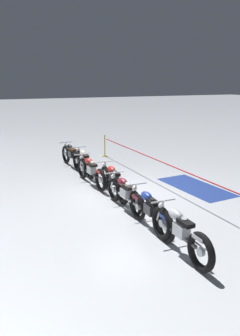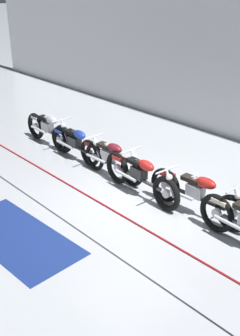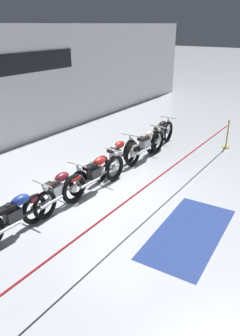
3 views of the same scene
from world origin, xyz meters
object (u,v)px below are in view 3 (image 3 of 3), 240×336
at_px(motorcycle_maroon_2, 58,191).
at_px(motorcycle_cream_5, 146,145).
at_px(motorcycle_blue_1, 15,216).
at_px(stanchion_far_left, 128,206).
at_px(stanchion_mid_left, 227,138).
at_px(motorcycle_red_3, 95,175).
at_px(motorcycle_red_4, 117,156).
at_px(motorcycle_black_6, 160,134).
at_px(floor_banner, 189,233).

height_order(motorcycle_maroon_2, motorcycle_cream_5, motorcycle_cream_5).
xyz_separation_m(motorcycle_blue_1, stanchion_far_left, (1.30, -2.00, 0.27)).
bearing_deg(stanchion_mid_left, motorcycle_red_3, 160.84).
bearing_deg(motorcycle_red_4, motorcycle_blue_1, -178.01).
distance_m(motorcycle_blue_1, stanchion_mid_left, 8.17).
bearing_deg(motorcycle_cream_5, motorcycle_black_6, 6.47).
bearing_deg(stanchion_mid_left, motorcycle_blue_1, 165.86).
bearing_deg(motorcycle_cream_5, motorcycle_red_4, 170.89).
height_order(motorcycle_red_3, motorcycle_cream_5, motorcycle_cream_5).
distance_m(motorcycle_maroon_2, motorcycle_cream_5, 4.02).
bearing_deg(stanchion_mid_left, floor_banner, -169.67).
bearing_deg(motorcycle_cream_5, motorcycle_blue_1, 179.07).
bearing_deg(motorcycle_red_3, motorcycle_maroon_2, 171.84).
height_order(motorcycle_red_3, motorcycle_red_4, same).
height_order(motorcycle_blue_1, motorcycle_cream_5, motorcycle_cream_5).
distance_m(motorcycle_maroon_2, stanchion_mid_left, 6.91).
height_order(motorcycle_red_4, floor_banner, motorcycle_red_4).
bearing_deg(motorcycle_red_4, motorcycle_maroon_2, -178.00).
height_order(motorcycle_blue_1, stanchion_mid_left, stanchion_mid_left).
bearing_deg(motorcycle_maroon_2, motorcycle_black_6, 0.17).
height_order(motorcycle_maroon_2, motorcycle_red_4, motorcycle_red_4).
height_order(stanchion_far_left, stanchion_mid_left, same).
height_order(motorcycle_cream_5, motorcycle_black_6, motorcycle_black_6).
xyz_separation_m(motorcycle_blue_1, motorcycle_black_6, (6.63, 0.06, 0.02)).
distance_m(motorcycle_red_4, floor_banner, 3.69).
relative_size(motorcycle_maroon_2, motorcycle_black_6, 1.02).
distance_m(motorcycle_red_3, stanchion_mid_left, 5.67).
bearing_deg(motorcycle_maroon_2, stanchion_far_left, -90.38).
bearing_deg(motorcycle_black_6, motorcycle_maroon_2, -179.83).
relative_size(motorcycle_blue_1, stanchion_mid_left, 2.22).
xyz_separation_m(motorcycle_maroon_2, floor_banner, (0.82, -3.09, -0.46)).
height_order(motorcycle_cream_5, floor_banner, motorcycle_cream_5).
relative_size(motorcycle_cream_5, stanchion_mid_left, 2.20).
distance_m(motorcycle_red_3, motorcycle_black_6, 4.07).
relative_size(motorcycle_red_4, motorcycle_black_6, 1.11).
height_order(motorcycle_maroon_2, motorcycle_black_6, motorcycle_black_6).
xyz_separation_m(motorcycle_maroon_2, motorcycle_red_4, (2.63, 0.09, 0.02)).
xyz_separation_m(motorcycle_red_3, stanchion_mid_left, (5.36, -1.86, -0.12)).
relative_size(stanchion_far_left, floor_banner, 3.61).
bearing_deg(motorcycle_cream_5, motorcycle_red_3, -179.02).
xyz_separation_m(motorcycle_red_3, motorcycle_cream_5, (2.77, 0.05, 0.01)).
bearing_deg(stanchion_far_left, motorcycle_cream_5, 25.34).
bearing_deg(motorcycle_maroon_2, motorcycle_red_3, -8.16).
distance_m(motorcycle_maroon_2, motorcycle_black_6, 5.31).
bearing_deg(floor_banner, motorcycle_red_3, 78.51).
bearing_deg(motorcycle_cream_5, stanchion_far_left, -154.66).
height_order(motorcycle_cream_5, stanchion_mid_left, stanchion_mid_left).
bearing_deg(motorcycle_cream_5, motorcycle_maroon_2, 178.13).
bearing_deg(motorcycle_red_3, motorcycle_red_4, 11.09).
bearing_deg(motorcycle_red_4, floor_banner, -119.55).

